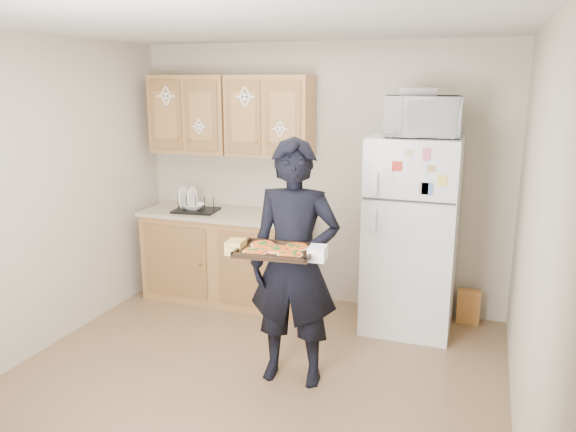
{
  "coord_description": "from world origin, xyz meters",
  "views": [
    {
      "loc": [
        1.51,
        -3.34,
        2.16
      ],
      "look_at": [
        0.16,
        0.45,
        1.18
      ],
      "focal_mm": 35.0,
      "sensor_mm": 36.0,
      "label": 1
    }
  ],
  "objects_px": {
    "person": "(294,264)",
    "dish_rack": "(196,203)",
    "baking_tray": "(276,251)",
    "refrigerator": "(411,235)",
    "microwave": "(422,117)"
  },
  "relations": [
    {
      "from": "person",
      "to": "microwave",
      "type": "relative_size",
      "value": 2.97
    },
    {
      "from": "microwave",
      "to": "dish_rack",
      "type": "relative_size",
      "value": 1.45
    },
    {
      "from": "person",
      "to": "dish_rack",
      "type": "height_order",
      "value": "person"
    },
    {
      "from": "refrigerator",
      "to": "person",
      "type": "bearing_deg",
      "value": -119.04
    },
    {
      "from": "person",
      "to": "dish_rack",
      "type": "distance_m",
      "value": 1.85
    },
    {
      "from": "person",
      "to": "baking_tray",
      "type": "xyz_separation_m",
      "value": [
        -0.03,
        -0.3,
        0.18
      ]
    },
    {
      "from": "dish_rack",
      "to": "person",
      "type": "bearing_deg",
      "value": -39.49
    },
    {
      "from": "refrigerator",
      "to": "dish_rack",
      "type": "height_order",
      "value": "refrigerator"
    },
    {
      "from": "baking_tray",
      "to": "dish_rack",
      "type": "xyz_separation_m",
      "value": [
        -1.4,
        1.47,
        -0.08
      ]
    },
    {
      "from": "microwave",
      "to": "refrigerator",
      "type": "bearing_deg",
      "value": 120.33
    },
    {
      "from": "person",
      "to": "baking_tray",
      "type": "distance_m",
      "value": 0.35
    },
    {
      "from": "person",
      "to": "refrigerator",
      "type": "bearing_deg",
      "value": 56.11
    },
    {
      "from": "refrigerator",
      "to": "baking_tray",
      "type": "xyz_separation_m",
      "value": [
        -0.69,
        -1.49,
        0.22
      ]
    },
    {
      "from": "refrigerator",
      "to": "microwave",
      "type": "distance_m",
      "value": 1.02
    },
    {
      "from": "refrigerator",
      "to": "microwave",
      "type": "height_order",
      "value": "microwave"
    }
  ]
}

